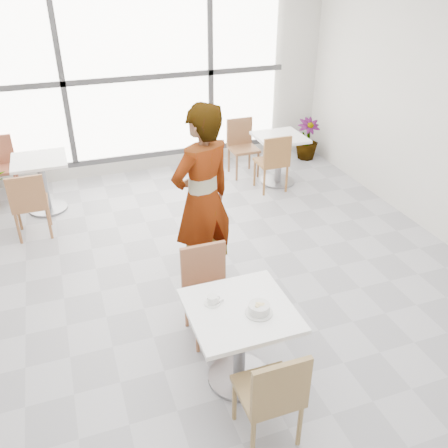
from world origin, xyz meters
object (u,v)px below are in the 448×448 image
object	(u,v)px
main_table	(240,331)
bg_table_right	(279,153)
chair_far	(207,285)
chair_near	(273,393)
bg_table_left	(42,177)
bg_chair_right_far	(242,143)
coffee_cup	(213,300)
oatmeal_bowl	(259,309)
person	(202,200)
bg_chair_left_near	(29,201)
bg_chair_left_far	(0,163)
plant_right	(307,139)
bg_chair_right_near	(274,160)

from	to	relation	value
main_table	bg_table_right	bearing A→B (deg)	60.23
chair_far	chair_near	bearing A→B (deg)	-87.65
bg_table_left	bg_chair_right_far	distance (m)	3.01
main_table	coffee_cup	size ratio (longest dim) A/B	5.03
chair_far	oatmeal_bowl	size ratio (longest dim) A/B	4.14
main_table	bg_chair_right_far	size ratio (longest dim) A/B	0.92
chair_far	person	distance (m)	0.90
bg_table_right	bg_chair_right_far	distance (m)	0.67
bg_table_right	oatmeal_bowl	bearing A→B (deg)	-117.69
bg_chair_left_near	bg_chair_left_far	size ratio (longest dim) A/B	1.00
plant_right	main_table	bearing A→B (deg)	-124.28
oatmeal_bowl	bg_table_left	distance (m)	4.13
plant_right	bg_chair_right_near	bearing A→B (deg)	-137.73
person	bg_chair_left_near	xyz separation A→B (m)	(-1.71, 1.58, -0.48)
main_table	chair_near	size ratio (longest dim) A/B	0.92
chair_far	bg_table_left	world-z (taller)	chair_far
main_table	bg_chair_left_far	bearing A→B (deg)	113.89
bg_chair_left_near	bg_chair_right_far	distance (m)	3.33
chair_far	bg_chair_left_near	world-z (taller)	same
chair_near	coffee_cup	xyz separation A→B (m)	(-0.18, 0.76, 0.28)
bg_table_right	bg_chair_right_far	size ratio (longest dim) A/B	0.86
bg_chair_right_far	plant_right	world-z (taller)	bg_chair_right_far
bg_chair_left_far	plant_right	bearing A→B (deg)	-2.51
main_table	person	xyz separation A→B (m)	(0.14, 1.41, 0.46)
main_table	bg_chair_left_near	xyz separation A→B (m)	(-1.57, 3.00, -0.02)
main_table	chair_near	world-z (taller)	chair_near
coffee_cup	bg_table_left	xyz separation A→B (m)	(-1.22, 3.60, -0.29)
bg_chair_right_near	bg_chair_left_near	bearing A→B (deg)	3.86
person	plant_right	world-z (taller)	person
coffee_cup	bg_table_right	distance (m)	4.00
bg_table_left	chair_near	bearing A→B (deg)	-72.14
chair_far	bg_table_right	xyz separation A→B (m)	(2.04, 2.80, -0.01)
bg_chair_right_near	bg_chair_right_far	xyz separation A→B (m)	(-0.19, 0.80, 0.00)
oatmeal_bowl	bg_table_left	xyz separation A→B (m)	(-1.52, 3.83, -0.31)
bg_chair_right_near	person	bearing A→B (deg)	47.86
bg_chair_right_far	chair_near	bearing A→B (deg)	-108.94
main_table	bg_table_right	distance (m)	4.01
coffee_cup	person	distance (m)	1.34
bg_chair_right_near	chair_near	bearing A→B (deg)	65.18
oatmeal_bowl	coffee_cup	distance (m)	0.37
person	bg_table_right	world-z (taller)	person
main_table	bg_chair_left_near	distance (m)	3.38
plant_right	bg_chair_right_far	bearing A→B (deg)	-171.37
bg_table_left	bg_chair_right_far	size ratio (longest dim) A/B	0.86
main_table	bg_table_left	bearing A→B (deg)	110.60
chair_far	bg_chair_right_far	distance (m)	3.73
coffee_cup	bg_chair_right_far	distance (m)	4.29
oatmeal_bowl	coffee_cup	size ratio (longest dim) A/B	1.32
person	plant_right	distance (m)	3.97
coffee_cup	bg_chair_left_near	distance (m)	3.20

